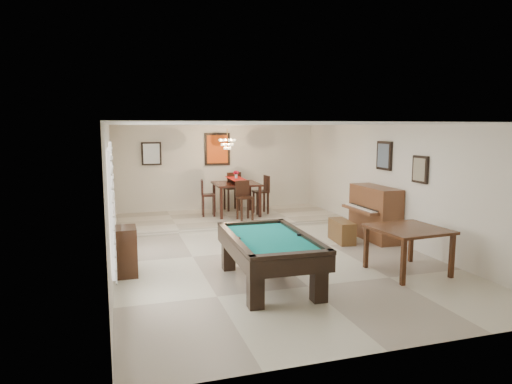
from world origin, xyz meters
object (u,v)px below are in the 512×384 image
dining_table (236,197)px  piano_bench (342,231)px  dining_chair_east (261,195)px  dining_chair_south (245,201)px  dining_chair_north (232,191)px  upright_piano (369,213)px  square_table (408,250)px  flower_vase (236,174)px  chandelier (227,140)px  dining_chair_west (208,198)px  pool_table (269,261)px  apothecary_chest (126,251)px

dining_table → piano_bench: bearing=-63.6°
piano_bench → dining_chair_east: (-0.88, 3.18, 0.42)m
dining_chair_south → dining_chair_north: bearing=82.6°
upright_piano → dining_chair_north: (-2.23, 3.90, 0.08)m
square_table → dining_chair_north: 6.42m
flower_vase → chandelier: (-0.29, -0.20, 0.95)m
dining_chair_east → chandelier: size_ratio=1.79×
square_table → piano_bench: square_table is taller
upright_piano → piano_bench: upright_piano is taller
dining_chair_north → dining_chair_west: (-0.83, -0.67, -0.07)m
dining_table → dining_chair_east: size_ratio=1.14×
upright_piano → dining_chair_east: (-1.57, 3.17, 0.05)m
square_table → dining_chair_east: 5.56m
flower_vase → dining_chair_north: bearing=86.0°
piano_bench → dining_chair_north: bearing=111.5°
square_table → flower_vase: bearing=106.8°
dining_table → flower_vase: (0.00, 0.00, 0.62)m
piano_bench → dining_chair_west: bearing=126.2°
chandelier → pool_table: bearing=-96.2°
piano_bench → dining_chair_south: 2.91m
piano_bench → chandelier: 4.05m
apothecary_chest → dining_table: size_ratio=0.69×
apothecary_chest → dining_chair_south: dining_chair_south is taller
dining_table → dining_chair_west: dining_table is taller
dining_chair_east → dining_chair_west: bearing=-94.6°
upright_piano → flower_vase: size_ratio=6.31×
dining_chair_north → piano_bench: bearing=104.6°
chandelier → flower_vase: bearing=34.7°
pool_table → apothecary_chest: bearing=154.1°
pool_table → apothecary_chest: 2.51m
flower_vase → upright_piano: bearing=-54.5°
pool_table → piano_bench: 3.25m
upright_piano → dining_chair_south: 3.30m
square_table → dining_chair_east: (-0.95, 5.47, 0.25)m
piano_bench → dining_chair_west: size_ratio=0.87×
dining_chair_south → chandelier: bearing=112.3°
dining_chair_west → square_table: bearing=-148.6°
chandelier → dining_table: bearing=34.7°
pool_table → square_table: square_table is taller
flower_vase → chandelier: chandelier is taller
dining_chair_south → upright_piano: bearing=-53.3°
flower_vase → dining_chair_east: bearing=-2.2°
dining_chair_west → chandelier: size_ratio=1.67×
square_table → piano_bench: bearing=91.7°
upright_piano → dining_chair_east: size_ratio=1.36×
dining_chair_north → square_table: bearing=97.7°
dining_chair_east → square_table: bearing=7.9°
pool_table → upright_piano: (3.13, 2.15, 0.22)m
flower_vase → dining_chair_east: (0.70, -0.03, -0.59)m
upright_piano → dining_chair_north: 4.50m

